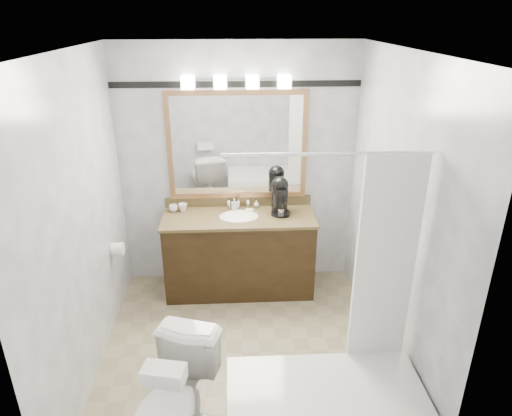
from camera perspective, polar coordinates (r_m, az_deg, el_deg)
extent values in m
cube|color=gray|center=(4.17, -1.68, -17.69)|extent=(2.40, 2.60, 0.01)
cube|color=white|center=(3.15, -2.25, 19.17)|extent=(2.40, 2.60, 0.01)
cube|color=silver|center=(4.69, -2.30, 4.90)|extent=(2.40, 0.01, 2.50)
cube|color=silver|center=(2.37, -1.16, -15.51)|extent=(2.40, 0.01, 2.50)
cube|color=silver|center=(3.66, -21.13, -2.22)|extent=(0.01, 2.60, 2.50)
cube|color=silver|center=(3.70, 17.08, -1.39)|extent=(0.01, 2.60, 2.50)
cube|color=black|center=(4.77, -2.08, -5.84)|extent=(1.50, 0.55, 0.82)
cube|color=olive|center=(4.57, -2.16, -1.19)|extent=(1.53, 0.58, 0.03)
cube|color=olive|center=(4.80, -2.23, 0.86)|extent=(1.53, 0.03, 0.10)
ellipsoid|color=white|center=(4.58, -2.15, -1.36)|extent=(0.44, 0.34, 0.14)
cube|color=#A4754A|center=(4.48, -2.46, 14.24)|extent=(1.40, 0.04, 0.05)
cube|color=#A4754A|center=(4.76, -2.24, 1.67)|extent=(1.40, 0.04, 0.05)
cube|color=#A4754A|center=(4.64, -10.79, 7.51)|extent=(0.05, 0.04, 1.00)
cube|color=#A4754A|center=(4.65, 6.07, 7.85)|extent=(0.05, 0.04, 1.00)
cube|color=white|center=(4.60, -2.35, 7.78)|extent=(1.30, 0.01, 1.00)
cube|color=silver|center=(4.45, -2.49, 15.80)|extent=(0.90, 0.05, 0.03)
cube|color=white|center=(4.43, -8.52, 15.27)|extent=(0.12, 0.12, 0.12)
cube|color=white|center=(4.41, -4.49, 15.42)|extent=(0.12, 0.12, 0.12)
cube|color=white|center=(4.41, -0.45, 15.49)|extent=(0.12, 0.12, 0.12)
cube|color=white|center=(4.44, 3.57, 15.49)|extent=(0.12, 0.12, 0.12)
cube|color=black|center=(4.49, -2.48, 15.21)|extent=(2.40, 0.01, 0.06)
cylinder|color=silver|center=(2.78, 9.19, 6.69)|extent=(1.30, 0.02, 0.02)
cube|color=white|center=(3.19, 15.78, -6.88)|extent=(0.40, 0.04, 1.55)
cylinder|color=white|center=(4.45, -16.92, -4.92)|extent=(0.11, 0.12, 0.12)
imported|color=white|center=(3.26, -10.29, -23.07)|extent=(0.65, 0.87, 0.79)
cube|color=white|center=(2.81, -11.45, -19.74)|extent=(0.27, 0.18, 0.10)
cylinder|color=black|center=(4.60, 3.09, -0.69)|extent=(0.20, 0.20, 0.02)
cylinder|color=black|center=(4.61, 2.98, 1.25)|extent=(0.16, 0.16, 0.28)
sphere|color=black|center=(4.56, 3.02, 2.90)|extent=(0.17, 0.17, 0.17)
cube|color=black|center=(4.49, 3.20, 1.93)|extent=(0.12, 0.12, 0.05)
cylinder|color=silver|center=(4.57, 3.14, -0.42)|extent=(0.07, 0.07, 0.07)
imported|color=white|center=(4.74, -10.29, -0.01)|extent=(0.11, 0.11, 0.07)
imported|color=white|center=(4.72, -9.12, 0.07)|extent=(0.10, 0.10, 0.08)
imported|color=white|center=(4.71, -2.73, 0.50)|extent=(0.07, 0.07, 0.12)
imported|color=white|center=(4.76, 0.05, 0.52)|extent=(0.06, 0.06, 0.07)
cube|color=#EEEDC4|center=(4.68, -0.85, -0.25)|extent=(0.08, 0.06, 0.02)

